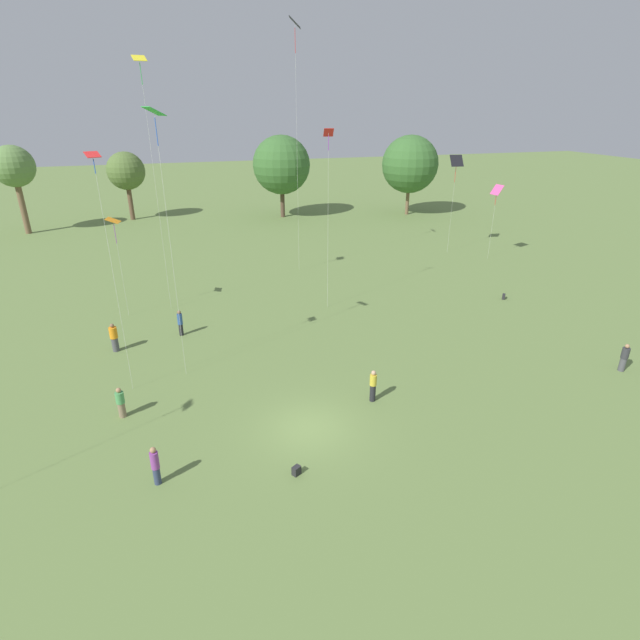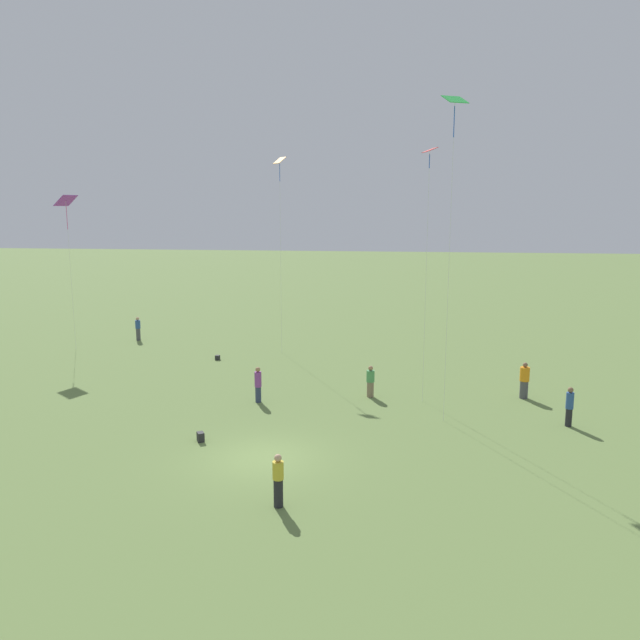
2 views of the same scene
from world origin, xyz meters
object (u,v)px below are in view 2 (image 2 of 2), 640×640
object	(u,v)px
person_1	(258,384)
picnic_bag_2	(201,437)
person_5	(370,382)
kite_5	(280,174)
person_0	(524,381)
person_2	(569,406)
kite_7	(429,171)
kite_0	(454,116)
kite_1	(66,204)
picnic_bag_0	(218,358)
person_7	(278,481)
person_4	(138,329)

from	to	relation	value
person_1	picnic_bag_2	world-z (taller)	person_1
person_5	picnic_bag_2	bearing A→B (deg)	-18.57
person_5	kite_5	xyz separation A→B (m)	(-9.01, -6.34, 10.68)
person_0	person_2	xyz separation A→B (m)	(3.96, 1.18, -0.00)
person_0	picnic_bag_2	world-z (taller)	person_0
kite_5	kite_7	size ratio (longest dim) A/B	1.04
kite_0	picnic_bag_2	xyz separation A→B (m)	(3.93, -9.87, -12.81)
kite_1	kite_5	xyz separation A→B (m)	(-0.81, 13.97, 1.87)
person_1	kite_1	size ratio (longest dim) A/B	0.17
person_0	person_5	xyz separation A→B (m)	(0.83, -7.57, -0.11)
kite_0	kite_1	xyz separation A→B (m)	(-11.35, -23.76, -3.40)
picnic_bag_0	kite_5	bearing A→B (deg)	124.67
person_7	kite_7	bearing A→B (deg)	-173.70
person_2	picnic_bag_2	distance (m)	15.71
person_0	kite_5	bearing A→B (deg)	-103.78
person_0	person_7	distance (m)	16.24
picnic_bag_2	person_1	bearing A→B (deg)	168.79
person_4	kite_7	xyz separation A→B (m)	(11.83, 19.91, 10.13)
kite_5	kite_1	bearing A→B (deg)	-87.68
person_7	picnic_bag_2	bearing A→B (deg)	-111.85
person_5	person_0	bearing A→B (deg)	119.91
kite_1	picnic_bag_0	distance (m)	14.14
person_4	picnic_bag_0	size ratio (longest dim) A/B	5.84
person_0	kite_0	world-z (taller)	kite_0
person_1	kite_1	distance (m)	19.91
person_5	person_4	bearing A→B (deg)	-99.82
person_5	person_7	world-z (taller)	person_7
person_2	person_7	size ratio (longest dim) A/B	1.00
person_0	person_4	size ratio (longest dim) A/B	1.07
person_2	picnic_bag_2	world-z (taller)	person_2
kite_0	kite_7	bearing A→B (deg)	126.00
picnic_bag_0	person_2	bearing A→B (deg)	62.67
kite_0	person_0	bearing A→B (deg)	62.76
person_1	kite_0	distance (m)	15.04
person_1	person_2	bearing A→B (deg)	50.14
person_2	kite_1	bearing A→B (deg)	112.08
person_5	kite_7	xyz separation A→B (m)	(0.35, 2.58, 10.20)
person_5	person_7	size ratio (longest dim) A/B	0.92
person_0	picnic_bag_2	bearing A→B (deg)	-43.87
person_0	person_2	world-z (taller)	person_0
person_5	kite_7	world-z (taller)	kite_7
kite_0	person_2	bearing A→B (deg)	19.10
kite_5	kite_7	bearing A→B (deg)	42.62
picnic_bag_2	person_2	bearing A→B (deg)	104.58
person_2	person_4	xyz separation A→B (m)	(-14.61, -26.09, -0.04)
person_4	picnic_bag_2	size ratio (longest dim) A/B	4.00
person_1	person_5	distance (m)	5.60
person_0	kite_0	size ratio (longest dim) A/B	0.13
person_5	kite_0	distance (m)	13.08
person_7	kite_1	bearing A→B (deg)	-110.13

